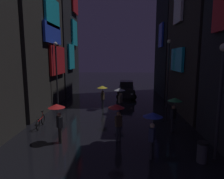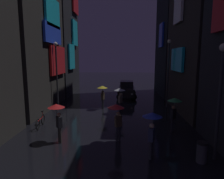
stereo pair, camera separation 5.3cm
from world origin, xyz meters
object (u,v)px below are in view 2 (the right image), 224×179
object	(u,v)px
streetlamp_right_far	(168,66)
pedestrian_near_crossing_red	(57,112)
pedestrian_far_right_blue	(152,122)
car_distant	(127,90)
pedestrian_foreground_right_red	(117,112)
bicycle_parked_at_storefront	(40,121)
trash_bin	(202,152)
pedestrian_midstreet_centre_clear	(120,93)
streetlamp_left_far	(57,68)
pedestrian_foreground_left_green	(174,105)
streetlamp_right_near	(220,88)
pedestrian_midstreet_left_yellow	(102,91)

from	to	relation	value
streetlamp_right_far	pedestrian_near_crossing_red	bearing A→B (deg)	-132.55
pedestrian_far_right_blue	streetlamp_right_far	xyz separation A→B (m)	(2.84, 9.79, 2.15)
car_distant	streetlamp_right_far	xyz separation A→B (m)	(3.66, -4.38, 2.89)
pedestrian_foreground_right_red	streetlamp_right_far	xyz separation A→B (m)	(4.48, 8.16, 2.15)
bicycle_parked_at_storefront	car_distant	size ratio (longest dim) A/B	0.44
pedestrian_far_right_blue	trash_bin	bearing A→B (deg)	-9.35
pedestrian_midstreet_centre_clear	streetlamp_left_far	bearing A→B (deg)	167.23
pedestrian_foreground_left_green	streetlamp_left_far	world-z (taller)	streetlamp_left_far
pedestrian_far_right_blue	streetlamp_right_far	bearing A→B (deg)	73.81
pedestrian_foreground_left_green	streetlamp_right_near	world-z (taller)	streetlamp_right_near
car_distant	streetlamp_left_far	xyz separation A→B (m)	(-6.34, -5.45, 2.74)
streetlamp_left_far	pedestrian_midstreet_left_yellow	bearing A→B (deg)	-0.38
pedestrian_midstreet_left_yellow	pedestrian_foreground_left_green	world-z (taller)	same
pedestrian_near_crossing_red	pedestrian_midstreet_centre_clear	world-z (taller)	same
pedestrian_near_crossing_red	streetlamp_right_near	size ratio (longest dim) A/B	0.41
streetlamp_left_far	streetlamp_right_far	xyz separation A→B (m)	(10.00, 1.08, 0.15)
pedestrian_midstreet_centre_clear	trash_bin	distance (m)	8.70
streetlamp_right_far	trash_bin	xyz separation A→B (m)	(-0.70, -10.15, -3.35)
pedestrian_near_crossing_red	trash_bin	xyz separation A→B (m)	(6.95, -1.81, -1.20)
pedestrian_midstreet_centre_clear	pedestrian_far_right_blue	bearing A→B (deg)	-78.38
pedestrian_far_right_blue	pedestrian_near_crossing_red	size ratio (longest dim) A/B	1.00
pedestrian_foreground_right_red	streetlamp_right_near	bearing A→B (deg)	-20.72
car_distant	streetlamp_right_near	bearing A→B (deg)	-75.56
pedestrian_midstreet_left_yellow	streetlamp_left_far	bearing A→B (deg)	179.62
pedestrian_near_crossing_red	trash_bin	distance (m)	7.29
pedestrian_foreground_left_green	streetlamp_right_far	bearing A→B (deg)	81.21
pedestrian_midstreet_left_yellow	car_distant	size ratio (longest dim) A/B	0.51
pedestrian_foreground_right_red	bicycle_parked_at_storefront	xyz separation A→B (m)	(-5.12, 2.15, -1.28)
pedestrian_near_crossing_red	pedestrian_midstreet_centre_clear	xyz separation A→B (m)	(3.28, 5.99, 0.00)
bicycle_parked_at_storefront	trash_bin	xyz separation A→B (m)	(8.90, -4.13, 0.08)
bicycle_parked_at_storefront	trash_bin	size ratio (longest dim) A/B	1.95
pedestrian_foreground_right_red	trash_bin	size ratio (longest dim) A/B	2.28
streetlamp_right_near	pedestrian_midstreet_centre_clear	bearing A→B (deg)	120.23
streetlamp_right_near	streetlamp_right_far	distance (m)	9.87
pedestrian_far_right_blue	bicycle_parked_at_storefront	world-z (taller)	pedestrian_far_right_blue
pedestrian_far_right_blue	streetlamp_left_far	size ratio (longest dim) A/B	0.36
streetlamp_right_near	trash_bin	distance (m)	2.88
pedestrian_foreground_right_red	bicycle_parked_at_storefront	bearing A→B (deg)	157.21
pedestrian_foreground_right_red	streetlamp_right_far	bearing A→B (deg)	61.26
pedestrian_midstreet_left_yellow	trash_bin	xyz separation A→B (m)	(5.23, -9.04, -1.20)
bicycle_parked_at_storefront	trash_bin	distance (m)	9.81
pedestrian_midstreet_left_yellow	pedestrian_far_right_blue	size ratio (longest dim) A/B	1.00
streetlamp_right_near	pedestrian_near_crossing_red	bearing A→B (deg)	168.76
streetlamp_right_near	pedestrian_midstreet_left_yellow	bearing A→B (deg)	124.13
streetlamp_left_far	pedestrian_midstreet_centre_clear	bearing A→B (deg)	-12.77
bicycle_parked_at_storefront	car_distant	distance (m)	11.98
pedestrian_midstreet_left_yellow	bicycle_parked_at_storefront	bearing A→B (deg)	-126.76
streetlamp_right_near	streetlamp_right_far	world-z (taller)	streetlamp_right_far
pedestrian_midstreet_left_yellow	pedestrian_near_crossing_red	xyz separation A→B (m)	(-1.72, -7.23, 0.00)
pedestrian_midstreet_centre_clear	pedestrian_near_crossing_red	bearing A→B (deg)	-118.74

